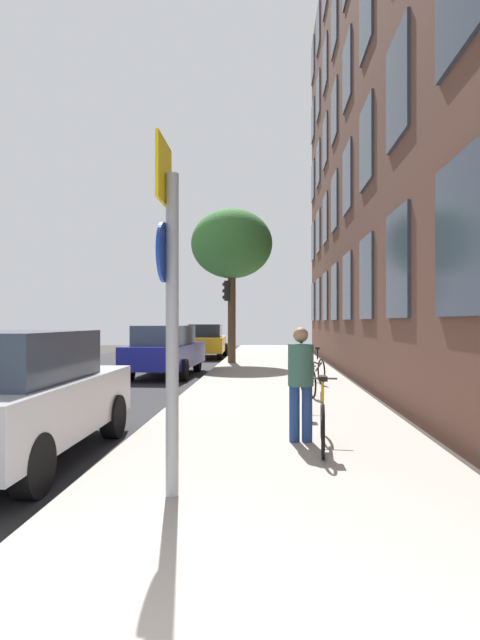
% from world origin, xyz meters
% --- Properties ---
extents(ground_plane, '(41.80, 41.80, 0.00)m').
position_xyz_m(ground_plane, '(-2.40, 15.00, 0.00)').
color(ground_plane, '#332D28').
extents(road_asphalt, '(7.00, 38.00, 0.01)m').
position_xyz_m(road_asphalt, '(-4.50, 15.00, 0.01)').
color(road_asphalt, '#232326').
rests_on(road_asphalt, ground).
extents(sidewalk, '(4.20, 38.00, 0.12)m').
position_xyz_m(sidewalk, '(1.10, 15.00, 0.06)').
color(sidewalk, '#9E9389').
rests_on(sidewalk, ground).
extents(building_facade, '(0.56, 27.00, 17.89)m').
position_xyz_m(building_facade, '(3.69, 14.50, 8.97)').
color(building_facade, '#513328').
rests_on(building_facade, ground).
extents(sign_post, '(0.16, 0.60, 3.32)m').
position_xyz_m(sign_post, '(0.04, 3.08, 2.00)').
color(sign_post, gray).
rests_on(sign_post, sidewalk).
extents(traffic_light, '(0.43, 0.24, 3.32)m').
position_xyz_m(traffic_light, '(-0.64, 18.66, 2.40)').
color(traffic_light, black).
rests_on(traffic_light, sidewalk).
extents(tree_near, '(3.26, 3.26, 6.15)m').
position_xyz_m(tree_near, '(-0.52, 18.75, 4.85)').
color(tree_near, '#4C3823').
rests_on(tree_near, sidewalk).
extents(bicycle_0, '(0.42, 1.74, 0.95)m').
position_xyz_m(bicycle_0, '(1.66, 4.99, 0.49)').
color(bicycle_0, black).
rests_on(bicycle_0, sidewalk).
extents(bicycle_1, '(0.42, 1.64, 0.92)m').
position_xyz_m(bicycle_1, '(1.59, 7.39, 0.48)').
color(bicycle_1, black).
rests_on(bicycle_1, sidewalk).
extents(bicycle_2, '(0.42, 1.68, 0.90)m').
position_xyz_m(bicycle_2, '(1.83, 9.79, 0.47)').
color(bicycle_2, black).
rests_on(bicycle_2, sidewalk).
extents(bicycle_3, '(0.47, 1.75, 0.96)m').
position_xyz_m(bicycle_3, '(2.23, 12.19, 0.49)').
color(bicycle_3, black).
rests_on(bicycle_3, sidewalk).
extents(bicycle_4, '(0.42, 1.56, 0.89)m').
position_xyz_m(bicycle_4, '(2.03, 14.59, 0.47)').
color(bicycle_4, black).
rests_on(bicycle_4, sidewalk).
extents(bicycle_5, '(0.48, 1.60, 0.90)m').
position_xyz_m(bicycle_5, '(2.16, 16.99, 0.47)').
color(bicycle_5, black).
rests_on(bicycle_5, sidewalk).
extents(pedestrian_0, '(0.40, 0.40, 1.55)m').
position_xyz_m(pedestrian_0, '(1.40, 5.32, 1.01)').
color(pedestrian_0, navy).
rests_on(pedestrian_0, sidewalk).
extents(car_0, '(1.87, 4.09, 1.62)m').
position_xyz_m(car_0, '(-2.18, 4.52, 0.84)').
color(car_0, '#B7B7BC').
rests_on(car_0, road_asphalt).
extents(car_1, '(1.98, 4.52, 1.62)m').
position_xyz_m(car_1, '(-2.34, 14.57, 0.84)').
color(car_1, navy).
rests_on(car_1, road_asphalt).
extents(car_2, '(1.94, 4.54, 1.62)m').
position_xyz_m(car_2, '(-2.06, 22.92, 0.84)').
color(car_2, orange).
rests_on(car_2, road_asphalt).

